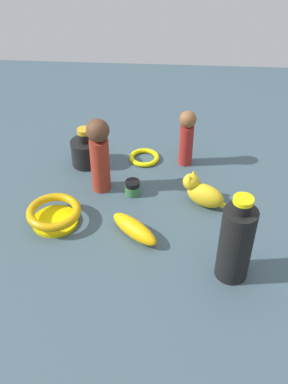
# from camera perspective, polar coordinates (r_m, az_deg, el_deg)

# --- Properties ---
(ground) EXTENTS (2.00, 2.00, 0.00)m
(ground) POSITION_cam_1_polar(r_m,az_deg,el_deg) (1.28, 0.00, -1.85)
(ground) COLOR #384C56
(banana) EXTENTS (0.14, 0.15, 0.05)m
(banana) POSITION_cam_1_polar(r_m,az_deg,el_deg) (1.17, -1.23, -4.70)
(banana) COLOR #E9A80A
(banana) RESTS_ON ground
(cat_figurine) EXTENTS (0.10, 0.13, 0.09)m
(cat_figurine) POSITION_cam_1_polar(r_m,az_deg,el_deg) (1.27, 7.41, -0.06)
(cat_figurine) COLOR gold
(cat_figurine) RESTS_ON ground
(bottle_tall) EXTENTS (0.08, 0.08, 0.23)m
(bottle_tall) POSITION_cam_1_polar(r_m,az_deg,el_deg) (1.05, 11.55, -6.27)
(bottle_tall) COLOR black
(bottle_tall) RESTS_ON ground
(bowl) EXTENTS (0.15, 0.15, 0.05)m
(bowl) POSITION_cam_1_polar(r_m,az_deg,el_deg) (1.23, -11.31, -2.74)
(bowl) COLOR #E1C905
(bowl) RESTS_ON ground
(person_figure_adult) EXTENTS (0.05, 0.05, 0.18)m
(person_figure_adult) POSITION_cam_1_polar(r_m,az_deg,el_deg) (1.40, 5.43, 7.07)
(person_figure_adult) COLOR maroon
(person_figure_adult) RESTS_ON ground
(bottle_short) EXTENTS (0.09, 0.09, 0.13)m
(bottle_short) POSITION_cam_1_polar(r_m,az_deg,el_deg) (1.43, -7.38, 5.16)
(bottle_short) COLOR black
(bottle_short) RESTS_ON ground
(nail_polish_jar) EXTENTS (0.05, 0.05, 0.04)m
(nail_polish_jar) POSITION_cam_1_polar(r_m,az_deg,el_deg) (1.31, -1.45, 0.57)
(nail_polish_jar) COLOR #33723F
(nail_polish_jar) RESTS_ON ground
(person_figure_child) EXTENTS (0.08, 0.08, 0.23)m
(person_figure_child) POSITION_cam_1_polar(r_m,az_deg,el_deg) (1.28, -5.67, 4.88)
(person_figure_child) COLOR maroon
(person_figure_child) RESTS_ON ground
(bangle) EXTENTS (0.10, 0.10, 0.02)m
(bangle) POSITION_cam_1_polar(r_m,az_deg,el_deg) (1.46, 0.04, 4.39)
(bangle) COLOR yellow
(bangle) RESTS_ON ground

